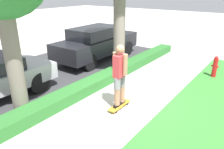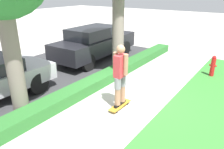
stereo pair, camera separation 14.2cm
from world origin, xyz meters
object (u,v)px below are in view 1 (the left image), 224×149
skateboard (119,105)px  parked_car_middle (97,42)px  skater_person (120,74)px  fire_hydrant (215,67)px

skateboard → parked_car_middle: 4.97m
skateboard → skater_person: 0.99m
skater_person → parked_car_middle: size_ratio=0.38×
parked_car_middle → skater_person: bearing=-133.6°
skater_person → parked_car_middle: skater_person is taller
skater_person → parked_car_middle: 4.91m
skater_person → fire_hydrant: size_ratio=2.12×
skateboard → skater_person: size_ratio=0.49×
skateboard → parked_car_middle: bearing=47.9°
skater_person → fire_hydrant: skater_person is taller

